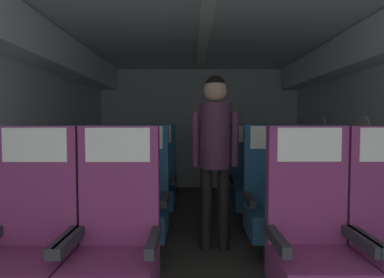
{
  "coord_description": "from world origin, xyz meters",
  "views": [
    {
      "loc": [
        -0.13,
        -0.12,
        1.16
      ],
      "look_at": [
        -0.14,
        3.39,
        0.99
      ],
      "focal_mm": 29.96,
      "sensor_mm": 36.0,
      "label": 1
    }
  ],
  "objects": [
    {
      "name": "flight_attendant",
      "position": [
        0.08,
        2.78,
        0.98
      ],
      "size": [
        0.43,
        0.28,
        1.59
      ],
      "rotation": [
        0.0,
        0.0,
        0.03
      ],
      "color": "black",
      "rests_on": "ground"
    },
    {
      "name": "seat_a_left_aisle",
      "position": [
        -0.56,
        1.65,
        0.47
      ],
      "size": [
        0.5,
        0.47,
        1.15
      ],
      "color": "#38383D",
      "rests_on": "ground"
    },
    {
      "name": "seat_b_right_aisle",
      "position": [
        1.03,
        2.6,
        0.47
      ],
      "size": [
        0.5,
        0.47,
        1.15
      ],
      "color": "#38383D",
      "rests_on": "ground"
    },
    {
      "name": "seat_b_right_window",
      "position": [
        0.57,
        2.6,
        0.47
      ],
      "size": [
        0.5,
        0.47,
        1.15
      ],
      "color": "#38383D",
      "rests_on": "ground"
    },
    {
      "name": "seat_c_right_window",
      "position": [
        0.56,
        3.5,
        0.47
      ],
      "size": [
        0.5,
        0.47,
        1.15
      ],
      "color": "#38383D",
      "rests_on": "ground"
    },
    {
      "name": "seat_a_left_window",
      "position": [
        -1.05,
        1.65,
        0.47
      ],
      "size": [
        0.5,
        0.47,
        1.15
      ],
      "color": "#38383D",
      "rests_on": "ground"
    },
    {
      "name": "seat_a_right_window",
      "position": [
        0.56,
        1.67,
        0.47
      ],
      "size": [
        0.5,
        0.47,
        1.15
      ],
      "color": "#38383D",
      "rests_on": "ground"
    },
    {
      "name": "seat_c_left_window",
      "position": [
        -1.04,
        3.5,
        0.47
      ],
      "size": [
        0.5,
        0.47,
        1.15
      ],
      "color": "#38383D",
      "rests_on": "ground"
    },
    {
      "name": "ground",
      "position": [
        0.0,
        2.8,
        -0.01
      ],
      "size": [
        3.76,
        5.99,
        0.02
      ],
      "primitive_type": "cube",
      "color": "#3D3833"
    },
    {
      "name": "seat_b_left_window",
      "position": [
        -1.03,
        2.59,
        0.47
      ],
      "size": [
        0.5,
        0.47,
        1.15
      ],
      "color": "#38383D",
      "rests_on": "ground"
    },
    {
      "name": "seat_b_left_aisle",
      "position": [
        -0.58,
        2.6,
        0.47
      ],
      "size": [
        0.5,
        0.47,
        1.15
      ],
      "color": "#38383D",
      "rests_on": "ground"
    },
    {
      "name": "seat_c_left_aisle",
      "position": [
        -0.56,
        3.52,
        0.47
      ],
      "size": [
        0.5,
        0.47,
        1.15
      ],
      "color": "#38383D",
      "rests_on": "ground"
    },
    {
      "name": "seat_c_right_aisle",
      "position": [
        1.04,
        3.51,
        0.47
      ],
      "size": [
        0.5,
        0.47,
        1.15
      ],
      "color": "#38383D",
      "rests_on": "ground"
    },
    {
      "name": "fuselage_shell",
      "position": [
        0.0,
        3.07,
        1.55
      ],
      "size": [
        3.64,
        5.64,
        2.17
      ],
      "color": "silver",
      "rests_on": "ground"
    }
  ]
}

